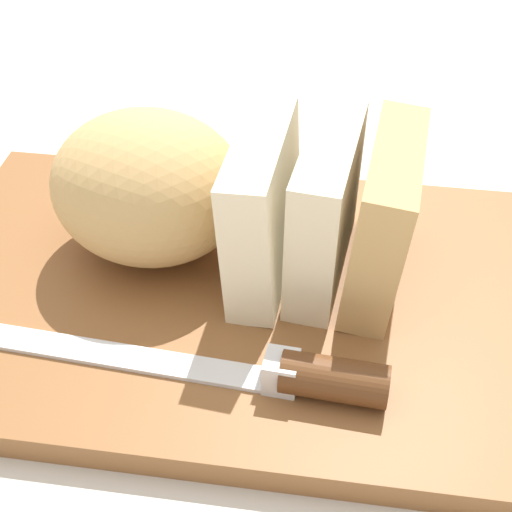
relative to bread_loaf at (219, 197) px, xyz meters
The scene contains 8 objects.
ground_plane 0.08m from the bread_loaf, 43.45° to the right, with size 3.00×3.00×0.00m, color beige.
cutting_board 0.08m from the bread_loaf, 43.45° to the right, with size 0.46×0.28×0.02m, color brown.
bread_loaf is the anchor object (origin of this frame).
bread_knife 0.13m from the bread_loaf, 62.28° to the right, with size 0.30×0.03×0.03m.
crumb_near_knife 0.06m from the bread_loaf, 57.05° to the left, with size 0.01×0.01×0.01m, color tan.
crumb_near_loaf 0.09m from the bread_loaf, ahead, with size 0.01×0.01×0.01m, color tan.
crumb_stray_left 0.05m from the bread_loaf, 145.40° to the left, with size 0.01×0.01×0.01m, color tan.
crumb_stray_right 0.08m from the bread_loaf, ahead, with size 0.01×0.01×0.01m, color tan.
Camera 1 is at (0.07, -0.36, 0.37)m, focal length 52.09 mm.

